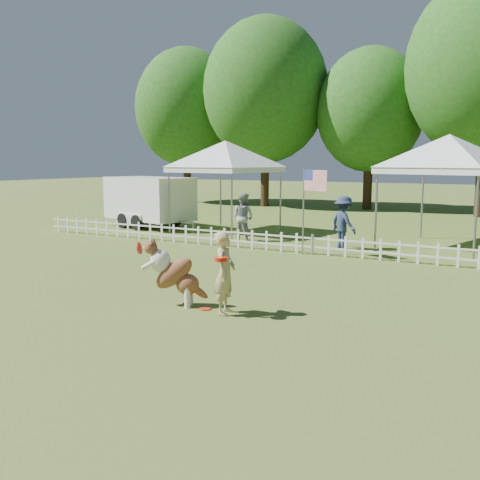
{
  "coord_description": "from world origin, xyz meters",
  "views": [
    {
      "loc": [
        5.39,
        -7.57,
        2.72
      ],
      "look_at": [
        0.09,
        2.0,
        1.1
      ],
      "focal_mm": 40.0,
      "sensor_mm": 36.0,
      "label": 1
    }
  ],
  "objects_px": {
    "handler": "(225,273)",
    "dog": "(175,273)",
    "spectator_b": "(344,223)",
    "canopy_tent_left": "(226,188)",
    "frisbee_on_turf": "(205,309)",
    "spectator_a": "(243,217)",
    "cargo_trailer": "(149,202)",
    "canopy_tent_right": "(446,193)",
    "flag_pole": "(303,212)"
  },
  "relations": [
    {
      "from": "handler",
      "to": "dog",
      "type": "height_order",
      "value": "handler"
    },
    {
      "from": "handler",
      "to": "spectator_b",
      "type": "xyz_separation_m",
      "value": [
        -0.41,
        7.92,
        0.08
      ]
    },
    {
      "from": "spectator_b",
      "to": "canopy_tent_left",
      "type": "bearing_deg",
      "value": 17.31
    },
    {
      "from": "frisbee_on_turf",
      "to": "canopy_tent_left",
      "type": "distance_m",
      "value": 11.02
    },
    {
      "from": "frisbee_on_turf",
      "to": "spectator_b",
      "type": "xyz_separation_m",
      "value": [
        0.06,
        7.86,
        0.82
      ]
    },
    {
      "from": "handler",
      "to": "canopy_tent_left",
      "type": "relative_size",
      "value": 0.44
    },
    {
      "from": "handler",
      "to": "spectator_a",
      "type": "bearing_deg",
      "value": 12.16
    },
    {
      "from": "cargo_trailer",
      "to": "spectator_a",
      "type": "bearing_deg",
      "value": -1.61
    },
    {
      "from": "frisbee_on_turf",
      "to": "canopy_tent_left",
      "type": "relative_size",
      "value": 0.06
    },
    {
      "from": "frisbee_on_turf",
      "to": "canopy_tent_right",
      "type": "xyz_separation_m",
      "value": [
        2.78,
        9.62,
        1.72
      ]
    },
    {
      "from": "flag_pole",
      "to": "spectator_a",
      "type": "bearing_deg",
      "value": 175.71
    },
    {
      "from": "canopy_tent_left",
      "to": "cargo_trailer",
      "type": "height_order",
      "value": "canopy_tent_left"
    },
    {
      "from": "spectator_b",
      "to": "frisbee_on_turf",
      "type": "bearing_deg",
      "value": 124.93
    },
    {
      "from": "frisbee_on_turf",
      "to": "cargo_trailer",
      "type": "xyz_separation_m",
      "value": [
        -8.78,
        9.42,
        1.04
      ]
    },
    {
      "from": "frisbee_on_turf",
      "to": "cargo_trailer",
      "type": "height_order",
      "value": "cargo_trailer"
    },
    {
      "from": "handler",
      "to": "canopy_tent_right",
      "type": "relative_size",
      "value": 0.43
    },
    {
      "from": "canopy_tent_left",
      "to": "handler",
      "type": "bearing_deg",
      "value": -50.71
    },
    {
      "from": "canopy_tent_left",
      "to": "cargo_trailer",
      "type": "xyz_separation_m",
      "value": [
        -3.58,
        -0.15,
        -0.65
      ]
    },
    {
      "from": "dog",
      "to": "spectator_b",
      "type": "bearing_deg",
      "value": 64.59
    },
    {
      "from": "dog",
      "to": "spectator_b",
      "type": "distance_m",
      "value": 7.94
    },
    {
      "from": "dog",
      "to": "frisbee_on_turf",
      "type": "xyz_separation_m",
      "value": [
        0.63,
        0.06,
        -0.61
      ]
    },
    {
      "from": "canopy_tent_left",
      "to": "dog",
      "type": "bearing_deg",
      "value": -55.79
    },
    {
      "from": "handler",
      "to": "spectator_b",
      "type": "height_order",
      "value": "spectator_b"
    },
    {
      "from": "frisbee_on_turf",
      "to": "spectator_a",
      "type": "distance_m",
      "value": 8.65
    },
    {
      "from": "frisbee_on_turf",
      "to": "canopy_tent_left",
      "type": "height_order",
      "value": "canopy_tent_left"
    },
    {
      "from": "frisbee_on_turf",
      "to": "canopy_tent_right",
      "type": "height_order",
      "value": "canopy_tent_right"
    },
    {
      "from": "spectator_a",
      "to": "canopy_tent_right",
      "type": "bearing_deg",
      "value": -157.0
    },
    {
      "from": "handler",
      "to": "spectator_a",
      "type": "xyz_separation_m",
      "value": [
        -3.97,
        7.94,
        0.08
      ]
    },
    {
      "from": "canopy_tent_left",
      "to": "canopy_tent_right",
      "type": "bearing_deg",
      "value": 9.15
    },
    {
      "from": "handler",
      "to": "canopy_tent_right",
      "type": "xyz_separation_m",
      "value": [
        2.3,
        9.68,
        0.98
      ]
    },
    {
      "from": "cargo_trailer",
      "to": "canopy_tent_left",
      "type": "bearing_deg",
      "value": 17.16
    },
    {
      "from": "canopy_tent_right",
      "to": "spectator_b",
      "type": "xyz_separation_m",
      "value": [
        -2.71,
        -1.76,
        -0.9
      ]
    },
    {
      "from": "frisbee_on_turf",
      "to": "flag_pole",
      "type": "height_order",
      "value": "flag_pole"
    },
    {
      "from": "cargo_trailer",
      "to": "spectator_a",
      "type": "distance_m",
      "value": 5.51
    },
    {
      "from": "frisbee_on_turf",
      "to": "canopy_tent_right",
      "type": "bearing_deg",
      "value": 73.9
    },
    {
      "from": "dog",
      "to": "spectator_b",
      "type": "relative_size",
      "value": 0.75
    },
    {
      "from": "canopy_tent_left",
      "to": "flag_pole",
      "type": "bearing_deg",
      "value": -26.68
    },
    {
      "from": "handler",
      "to": "canopy_tent_right",
      "type": "distance_m",
      "value": 10.0
    },
    {
      "from": "frisbee_on_turf",
      "to": "spectator_a",
      "type": "relative_size",
      "value": 0.13
    },
    {
      "from": "dog",
      "to": "flag_pole",
      "type": "bearing_deg",
      "value": 69.92
    },
    {
      "from": "canopy_tent_left",
      "to": "flag_pole",
      "type": "height_order",
      "value": "canopy_tent_left"
    },
    {
      "from": "canopy_tent_left",
      "to": "spectator_a",
      "type": "xyz_separation_m",
      "value": [
        1.7,
        -1.7,
        -0.88
      ]
    },
    {
      "from": "handler",
      "to": "canopy_tent_right",
      "type": "bearing_deg",
      "value": -27.79
    },
    {
      "from": "cargo_trailer",
      "to": "flag_pole",
      "type": "bearing_deg",
      "value": -6.06
    },
    {
      "from": "canopy_tent_left",
      "to": "canopy_tent_right",
      "type": "relative_size",
      "value": 0.99
    },
    {
      "from": "flag_pole",
      "to": "canopy_tent_left",
      "type": "bearing_deg",
      "value": 168.62
    },
    {
      "from": "cargo_trailer",
      "to": "spectator_b",
      "type": "height_order",
      "value": "cargo_trailer"
    },
    {
      "from": "dog",
      "to": "canopy_tent_left",
      "type": "distance_m",
      "value": 10.71
    },
    {
      "from": "canopy_tent_left",
      "to": "spectator_b",
      "type": "bearing_deg",
      "value": -9.25
    },
    {
      "from": "frisbee_on_turf",
      "to": "cargo_trailer",
      "type": "relative_size",
      "value": 0.05
    }
  ]
}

